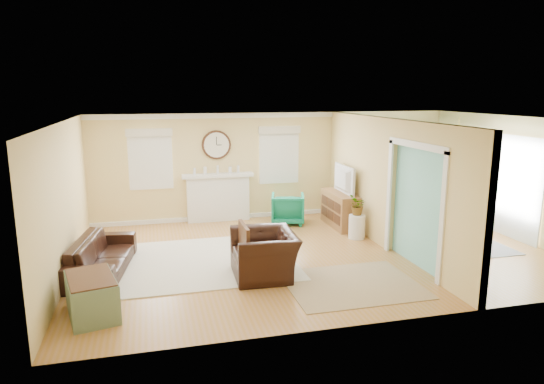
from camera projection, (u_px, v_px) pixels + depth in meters
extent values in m
plane|color=#A8722D|center=(315.00, 253.00, 9.51)|extent=(9.00, 9.00, 0.00)
cube|color=#EAC77D|center=(277.00, 165.00, 12.10)|extent=(9.00, 0.02, 2.60)
cube|color=#EAC77D|center=(392.00, 231.00, 6.40)|extent=(9.00, 0.02, 2.60)
cube|color=#EAC77D|center=(64.00, 201.00, 8.17)|extent=(0.02, 6.00, 2.60)
cube|color=#EAC77D|center=(516.00, 178.00, 10.33)|extent=(0.02, 6.00, 2.60)
cube|color=white|center=(318.00, 119.00, 8.98)|extent=(9.00, 6.00, 0.02)
cube|color=#EAC77D|center=(359.00, 173.00, 10.94)|extent=(0.12, 3.20, 2.60)
cube|color=#EAC77D|center=(467.00, 215.00, 7.24)|extent=(0.12, 1.00, 2.60)
cube|color=#EAC77D|center=(421.00, 133.00, 8.34)|extent=(0.12, 1.80, 0.40)
cube|color=white|center=(389.00, 196.00, 9.44)|extent=(0.04, 0.12, 2.20)
cube|color=white|center=(442.00, 220.00, 7.74)|extent=(0.04, 0.12, 2.20)
cube|color=white|center=(417.00, 145.00, 8.36)|extent=(0.04, 1.92, 0.12)
cube|color=#73C7BB|center=(391.00, 184.00, 9.63)|extent=(0.02, 6.00, 2.60)
cube|color=white|center=(218.00, 199.00, 11.77)|extent=(1.50, 0.24, 1.10)
cube|color=white|center=(218.00, 175.00, 11.63)|extent=(1.70, 0.30, 0.08)
cube|color=black|center=(218.00, 200.00, 11.88)|extent=(0.85, 0.02, 0.75)
cube|color=gold|center=(218.00, 204.00, 11.79)|extent=(0.85, 0.02, 0.62)
cylinder|color=#4F2F21|center=(216.00, 145.00, 11.59)|extent=(0.70, 0.06, 0.70)
cylinder|color=silver|center=(217.00, 145.00, 11.56)|extent=(0.60, 0.01, 0.60)
cube|color=black|center=(216.00, 141.00, 11.54)|extent=(0.02, 0.01, 0.20)
cube|color=black|center=(219.00, 145.00, 11.57)|extent=(0.12, 0.01, 0.02)
cube|color=white|center=(150.00, 159.00, 11.29)|extent=(0.90, 0.03, 1.30)
cube|color=white|center=(150.00, 160.00, 11.26)|extent=(1.00, 0.04, 1.40)
cube|color=beige|center=(149.00, 133.00, 11.10)|extent=(1.05, 0.10, 0.18)
cube|color=white|center=(279.00, 155.00, 12.04)|extent=(0.90, 0.03, 1.30)
cube|color=white|center=(279.00, 155.00, 12.01)|extent=(1.00, 0.04, 1.40)
cube|color=beige|center=(279.00, 130.00, 11.84)|extent=(1.05, 0.10, 0.18)
cube|color=white|center=(514.00, 187.00, 10.36)|extent=(0.03, 1.60, 2.10)
cube|color=white|center=(513.00, 187.00, 10.36)|extent=(0.03, 1.70, 2.20)
cylinder|color=gold|center=(459.00, 125.00, 9.73)|extent=(0.02, 0.02, 0.30)
sphere|color=white|center=(458.00, 137.00, 9.79)|extent=(0.30, 0.30, 0.30)
cube|color=beige|center=(205.00, 261.00, 9.02)|extent=(3.25, 2.82, 0.02)
cube|color=tan|center=(352.00, 284.00, 7.95)|extent=(2.13, 1.74, 0.01)
cube|color=slate|center=(433.00, 238.00, 10.45)|extent=(2.27, 2.84, 0.01)
imported|color=black|center=(102.00, 255.00, 8.44)|extent=(1.12, 2.20, 0.61)
imported|color=black|center=(264.00, 254.00, 8.26)|extent=(1.09, 1.23, 0.77)
imported|color=#116753|center=(288.00, 209.00, 11.57)|extent=(0.95, 0.96, 0.72)
cube|color=slate|center=(92.00, 297.00, 6.81)|extent=(0.83, 1.12, 0.56)
cube|color=#4F2F21|center=(90.00, 277.00, 6.75)|extent=(0.79, 1.07, 0.02)
cube|color=#96633E|center=(340.00, 209.00, 11.32)|extent=(0.45, 1.36, 0.80)
cube|color=#4F2F21|center=(337.00, 208.00, 10.84)|extent=(0.01, 0.36, 0.22)
cube|color=#4F2F21|center=(337.00, 219.00, 10.90)|extent=(0.01, 0.36, 0.22)
cube|color=#4F2F21|center=(331.00, 204.00, 11.23)|extent=(0.01, 0.36, 0.22)
cube|color=#4F2F21|center=(330.00, 215.00, 11.29)|extent=(0.01, 0.36, 0.22)
cube|color=#4F2F21|center=(325.00, 200.00, 11.62)|extent=(0.01, 0.36, 0.22)
cube|color=#4F2F21|center=(324.00, 211.00, 11.67)|extent=(0.01, 0.36, 0.22)
imported|color=black|center=(340.00, 179.00, 11.16)|extent=(0.16, 1.11, 0.64)
cylinder|color=white|center=(357.00, 227.00, 10.40)|extent=(0.35, 0.35, 0.51)
imported|color=#337F33|center=(358.00, 205.00, 10.30)|extent=(0.48, 0.51, 0.44)
imported|color=#4F2F21|center=(434.00, 225.00, 10.39)|extent=(1.32, 1.87, 0.60)
cube|color=slate|center=(410.00, 204.00, 11.46)|extent=(0.53, 0.53, 0.05)
cube|color=slate|center=(411.00, 193.00, 11.40)|extent=(0.46, 0.13, 0.55)
cylinder|color=black|center=(410.00, 212.00, 11.75)|extent=(0.03, 0.03, 0.46)
cylinder|color=black|center=(421.00, 216.00, 11.42)|extent=(0.03, 0.03, 0.46)
cylinder|color=black|center=(398.00, 214.00, 11.60)|extent=(0.03, 0.03, 0.46)
cylinder|color=black|center=(408.00, 217.00, 11.27)|extent=(0.03, 0.03, 0.46)
cube|color=slate|center=(469.00, 233.00, 9.27)|extent=(0.44, 0.44, 0.05)
cube|color=slate|center=(470.00, 220.00, 9.22)|extent=(0.43, 0.07, 0.50)
cylinder|color=black|center=(465.00, 248.00, 9.12)|extent=(0.03, 0.03, 0.42)
cylinder|color=black|center=(455.00, 243.00, 9.45)|extent=(0.03, 0.03, 0.42)
cylinder|color=black|center=(481.00, 247.00, 9.19)|extent=(0.03, 0.03, 0.42)
cylinder|color=black|center=(471.00, 242.00, 9.52)|extent=(0.03, 0.03, 0.42)
cube|color=white|center=(409.00, 219.00, 10.24)|extent=(0.44, 0.44, 0.05)
cube|color=white|center=(409.00, 207.00, 10.19)|extent=(0.06, 0.43, 0.51)
cylinder|color=black|center=(397.00, 229.00, 10.41)|extent=(0.03, 0.03, 0.43)
cylinder|color=black|center=(411.00, 227.00, 10.50)|extent=(0.03, 0.03, 0.43)
cylinder|color=black|center=(405.00, 233.00, 10.08)|extent=(0.03, 0.03, 0.43)
cylinder|color=black|center=(420.00, 232.00, 10.17)|extent=(0.03, 0.03, 0.43)
cube|color=slate|center=(459.00, 216.00, 10.52)|extent=(0.52, 0.52, 0.05)
cube|color=slate|center=(460.00, 205.00, 10.46)|extent=(0.16, 0.42, 0.50)
cylinder|color=black|center=(469.00, 229.00, 10.39)|extent=(0.03, 0.03, 0.42)
cylinder|color=black|center=(453.00, 229.00, 10.40)|extent=(0.03, 0.03, 0.42)
cylinder|color=black|center=(463.00, 225.00, 10.73)|extent=(0.03, 0.03, 0.42)
cylinder|color=black|center=(448.00, 225.00, 10.74)|extent=(0.03, 0.03, 0.42)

